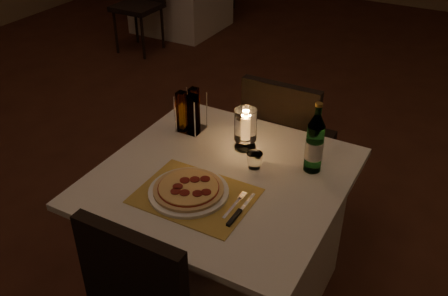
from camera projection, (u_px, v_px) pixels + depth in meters
The scene contains 12 objects.
floor at pixel (219, 232), 2.89m from camera, with size 8.00×10.00×0.02m, color #492317.
main_table at pixel (222, 239), 2.29m from camera, with size 1.00×1.00×0.74m.
chair_far at pixel (285, 136), 2.72m from camera, with size 0.42×0.42×0.90m.
placemat at pixel (195, 196), 1.96m from camera, with size 0.45×0.34×0.00m, color gold.
plate at pixel (189, 192), 1.97m from camera, with size 0.32×0.32×0.01m, color white.
pizza at pixel (189, 189), 1.96m from camera, with size 0.28×0.28×0.02m.
fork at pixel (236, 203), 1.92m from camera, with size 0.02×0.18×0.00m.
knife at pixel (237, 214), 1.86m from camera, with size 0.02×0.22×0.01m.
tumbler at pixel (254, 160), 2.12m from camera, with size 0.07×0.07×0.07m, color white, non-canonical shape.
water_bottle at pixel (315, 144), 2.05m from camera, with size 0.08×0.08×0.32m.
hurricane_candle at pixel (246, 126), 2.20m from camera, with size 0.10×0.10×0.19m.
cruet_caddy at pixel (190, 113), 2.34m from camera, with size 0.12×0.12×0.21m.
Camera 1 is at (1.07, -1.89, 1.96)m, focal length 40.00 mm.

